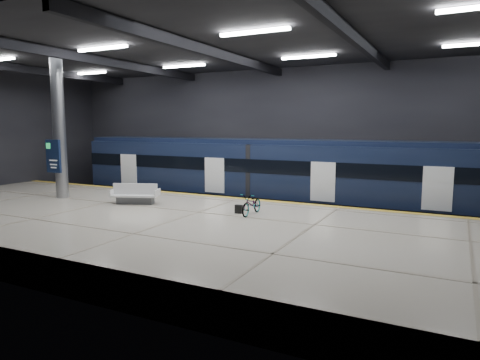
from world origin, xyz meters
The scene contains 10 objects.
ground centered at (0.00, 0.00, 0.00)m, with size 30.00×30.00×0.00m, color black.
room_shell centered at (0.00, 0.00, 5.72)m, with size 30.10×16.10×8.05m.
platform centered at (0.00, -2.50, 0.55)m, with size 30.00×11.00×1.10m, color beige.
safety_strip centered at (0.00, 2.75, 1.11)m, with size 30.00×0.40×0.01m, color gold.
rails centered at (0.00, 5.50, 0.08)m, with size 30.00×1.52×0.16m.
train centered at (2.62, 5.50, 2.06)m, with size 29.40×2.84×3.79m.
bench centered at (-3.61, -0.67, 1.43)m, with size 2.30×1.60×0.94m.
bicycle centered at (2.22, -0.46, 1.54)m, with size 0.59×1.69×0.89m, color #99999E.
pannier_bag centered at (1.62, -0.46, 1.28)m, with size 0.30×0.18×0.35m, color black.
info_column centered at (-8.00, -1.03, 4.46)m, with size 0.90×0.78×6.90m.
Camera 1 is at (9.45, -15.81, 4.68)m, focal length 32.00 mm.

